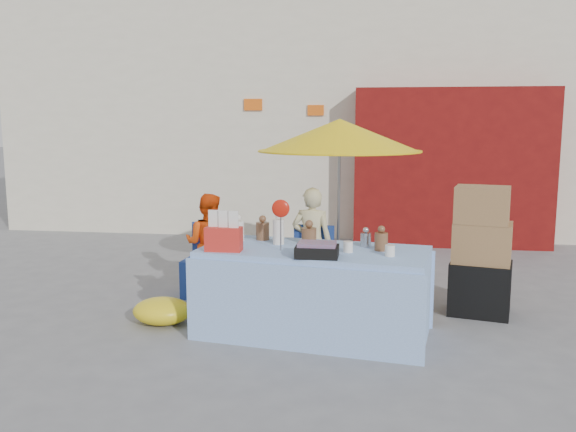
# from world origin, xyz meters

# --- Properties ---
(ground) EXTENTS (80.00, 80.00, 0.00)m
(ground) POSITION_xyz_m (0.00, 0.00, 0.00)
(ground) COLOR slate
(ground) RESTS_ON ground
(backdrop) EXTENTS (14.00, 8.00, 7.80)m
(backdrop) POSITION_xyz_m (0.52, 7.52, 3.10)
(backdrop) COLOR silver
(backdrop) RESTS_ON ground
(market_table) EXTENTS (2.34, 1.36, 1.34)m
(market_table) POSITION_xyz_m (0.36, -0.44, 0.44)
(market_table) COLOR #9CC5FA
(market_table) RESTS_ON ground
(chair_left) EXTENTS (0.52, 0.51, 0.85)m
(chair_left) POSITION_xyz_m (-1.04, 0.71, 0.26)
(chair_left) COLOR navy
(chair_left) RESTS_ON ground
(chair_right) EXTENTS (0.52, 0.51, 0.85)m
(chair_right) POSITION_xyz_m (0.21, 0.71, 0.26)
(chair_right) COLOR navy
(chair_right) RESTS_ON ground
(vendor_orange) EXTENTS (0.62, 0.50, 1.21)m
(vendor_orange) POSITION_xyz_m (-1.04, 0.84, 0.61)
(vendor_orange) COLOR #F0470C
(vendor_orange) RESTS_ON ground
(vendor_beige) EXTENTS (0.50, 0.35, 1.30)m
(vendor_beige) POSITION_xyz_m (0.21, 0.84, 0.65)
(vendor_beige) COLOR beige
(vendor_beige) RESTS_ON ground
(umbrella) EXTENTS (1.90, 1.90, 2.09)m
(umbrella) POSITION_xyz_m (0.51, 0.99, 1.89)
(umbrella) COLOR gray
(umbrella) RESTS_ON ground
(box_stack) EXTENTS (0.73, 0.64, 1.39)m
(box_stack) POSITION_xyz_m (2.07, 0.44, 0.64)
(box_stack) COLOR black
(box_stack) RESTS_ON ground
(tarp_bundle) EXTENTS (0.73, 0.65, 0.27)m
(tarp_bundle) POSITION_xyz_m (-1.20, -0.36, 0.14)
(tarp_bundle) COLOR yellow
(tarp_bundle) RESTS_ON ground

